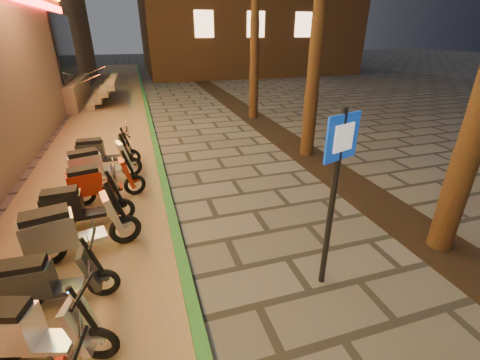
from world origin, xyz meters
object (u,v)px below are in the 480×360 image
object	(u,v)px
scooter_11	(97,164)
scooter_9	(78,206)
scooter_10	(98,182)
scooter_8	(69,230)
scooter_6	(28,331)
pedestrian_sign	(336,179)
scooter_7	(46,280)
scooter_12	(101,152)

from	to	relation	value
scooter_11	scooter_9	bearing A→B (deg)	-111.25
scooter_11	scooter_10	bearing A→B (deg)	-101.09
scooter_9	scooter_10	world-z (taller)	scooter_10
scooter_8	scooter_6	bearing A→B (deg)	-107.17
scooter_6	scooter_8	bearing A→B (deg)	101.62
scooter_6	scooter_11	world-z (taller)	scooter_11
scooter_10	pedestrian_sign	bearing A→B (deg)	-58.67
scooter_8	scooter_9	bearing A→B (deg)	77.38
scooter_10	scooter_11	distance (m)	1.03
scooter_7	scooter_12	bearing A→B (deg)	88.08
pedestrian_sign	scooter_6	world-z (taller)	pedestrian_sign
scooter_10	scooter_11	size ratio (longest dim) A/B	0.94
scooter_8	scooter_10	xyz separation A→B (m)	(0.27, 1.99, -0.06)
scooter_7	scooter_9	size ratio (longest dim) A/B	0.90
scooter_6	scooter_10	xyz separation A→B (m)	(0.42, 3.91, 0.02)
scooter_10	scooter_12	size ratio (longest dim) A/B	1.01
scooter_8	scooter_10	bearing A→B (deg)	69.41
scooter_12	scooter_7	bearing A→B (deg)	-93.78
pedestrian_sign	scooter_9	size ratio (longest dim) A/B	1.66
scooter_6	scooter_7	distance (m)	0.88
pedestrian_sign	scooter_9	distance (m)	4.79
scooter_6	scooter_8	distance (m)	1.93
pedestrian_sign	scooter_10	xyz separation A→B (m)	(-3.45, 3.76, -1.25)
scooter_9	scooter_12	size ratio (longest dim) A/B	1.00
scooter_6	scooter_9	world-z (taller)	scooter_9
scooter_8	scooter_10	distance (m)	2.01
scooter_11	scooter_6	bearing A→B (deg)	-109.94
scooter_8	pedestrian_sign	bearing A→B (deg)	-38.17
scooter_9	scooter_10	xyz separation A→B (m)	(0.28, 1.03, 0.00)
scooter_11	scooter_12	xyz separation A→B (m)	(0.01, 1.03, -0.03)
scooter_7	scooter_8	bearing A→B (deg)	83.80
scooter_7	scooter_10	world-z (taller)	scooter_10
scooter_9	scooter_11	size ratio (longest dim) A/B	0.94
scooter_9	scooter_6	bearing A→B (deg)	-96.50
scooter_7	pedestrian_sign	bearing A→B (deg)	-8.69
pedestrian_sign	scooter_11	size ratio (longest dim) A/B	1.56
scooter_6	scooter_11	distance (m)	4.95
scooter_6	scooter_10	size ratio (longest dim) A/B	0.95
scooter_8	scooter_12	size ratio (longest dim) A/B	1.12
scooter_10	scooter_8	bearing A→B (deg)	-109.09
scooter_7	scooter_11	world-z (taller)	scooter_11
scooter_6	pedestrian_sign	bearing A→B (deg)	18.31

